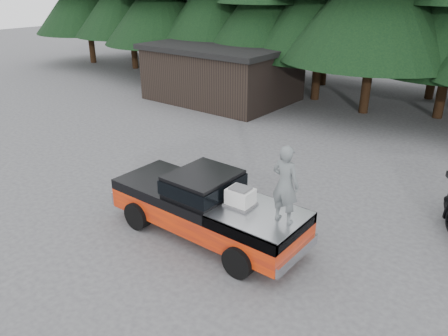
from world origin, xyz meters
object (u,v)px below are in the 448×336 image
Objects in this scene: man_on_bed at (285,184)px; utility_building at (222,72)px; air_compressor at (240,198)px; pickup_truck at (207,215)px.

man_on_bed is 0.24× the size of utility_building.
utility_building is at bearing 127.90° from air_compressor.
pickup_truck is at bearing 179.55° from air_compressor.
man_on_bed reaches higher than air_compressor.
pickup_truck is at bearing 4.22° from man_on_bed.
air_compressor is 16.31m from utility_building.
air_compressor is at bearing 4.00° from man_on_bed.
man_on_bed is (2.44, 0.06, 1.65)m from pickup_truck.
utility_building is (-9.35, 12.52, 1.00)m from pickup_truck.
air_compressor is (1.15, 0.03, 0.89)m from pickup_truck.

